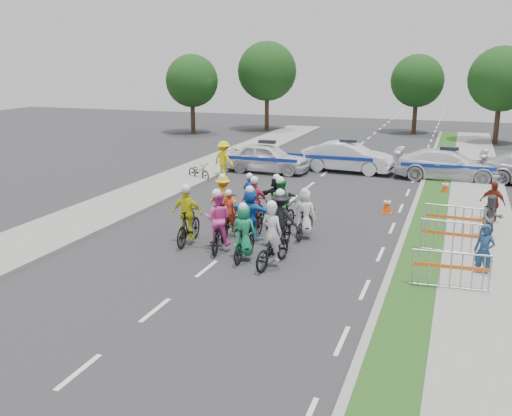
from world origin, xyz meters
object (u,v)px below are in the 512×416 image
(rider_9, at_px, (255,208))
(rider_0, at_px, (272,244))
(spectator_0, at_px, (484,251))
(rider_2, at_px, (218,227))
(barrier_1, at_px, (453,239))
(tree_0, at_px, (192,81))
(rider_1, at_px, (244,238))
(police_car_2, at_px, (448,165))
(tree_1, at_px, (502,79))
(spectator_1, at_px, (491,218))
(tree_3, at_px, (267,71))
(barrier_0, at_px, (450,272))
(rider_6, at_px, (230,220))
(police_car_1, at_px, (348,157))
(rider_10, at_px, (224,203))
(police_car_0, at_px, (267,158))
(cone_1, at_px, (445,187))
(cone_0, at_px, (387,205))
(rider_11, at_px, (277,201))
(tree_4, at_px, (417,81))
(rider_3, at_px, (188,221))
(rider_5, at_px, (251,217))
(barrier_2, at_px, (454,222))
(rider_7, at_px, (305,218))
(rider_4, at_px, (281,226))
(rider_12, at_px, (250,202))
(parked_bike, at_px, (199,171))
(spectator_2, at_px, (492,203))
(marshal_hiviz, at_px, (224,159))
(rider_8, at_px, (281,211))

(rider_9, bearing_deg, rider_0, 118.88)
(spectator_0, bearing_deg, rider_2, -157.49)
(barrier_1, bearing_deg, tree_0, 130.27)
(rider_1, bearing_deg, police_car_2, -110.84)
(rider_9, xyz_separation_m, tree_1, (9.07, 25.65, 3.80))
(spectator_1, bearing_deg, police_car_2, 81.56)
(spectator_0, xyz_separation_m, tree_3, (-16.53, 29.98, 4.12))
(rider_1, distance_m, spectator_1, 8.37)
(barrier_0, bearing_deg, rider_6, 160.08)
(rider_0, xyz_separation_m, police_car_1, (-0.69, 15.08, 0.14))
(rider_10, height_order, police_car_0, rider_10)
(barrier_0, height_order, cone_1, barrier_0)
(barrier_1, relative_size, cone_0, 2.86)
(rider_9, bearing_deg, spectator_0, 164.48)
(police_car_1, relative_size, tree_3, 0.66)
(rider_11, xyz_separation_m, tree_4, (2.60, 28.55, 3.41))
(rider_3, distance_m, rider_5, 2.09)
(rider_9, relative_size, spectator_0, 1.26)
(rider_0, height_order, cone_1, rider_0)
(rider_3, distance_m, spectator_0, 9.06)
(rider_0, bearing_deg, tree_4, -82.61)
(rider_2, distance_m, barrier_2, 8.04)
(rider_7, distance_m, spectator_0, 5.91)
(rider_4, height_order, rider_7, rider_4)
(rider_6, distance_m, rider_12, 2.55)
(police_car_1, distance_m, tree_1, 16.55)
(rider_0, bearing_deg, rider_2, -11.62)
(police_car_2, bearing_deg, rider_0, 163.83)
(rider_7, height_order, cone_0, rider_7)
(rider_9, distance_m, rider_12, 1.57)
(rider_1, bearing_deg, rider_6, -57.95)
(parked_bike, bearing_deg, rider_9, -115.55)
(spectator_2, distance_m, barrier_0, 7.32)
(rider_6, bearing_deg, marshal_hiviz, -66.06)
(rider_8, relative_size, police_car_0, 0.45)
(parked_bike, bearing_deg, police_car_2, -44.36)
(rider_2, distance_m, rider_4, 1.99)
(police_car_1, bearing_deg, rider_5, -178.47)
(police_car_1, bearing_deg, barrier_2, -146.63)
(barrier_1, bearing_deg, tree_4, 96.93)
(rider_11, height_order, barrier_0, rider_11)
(spectator_1, height_order, barrier_2, spectator_1)
(police_car_1, bearing_deg, tree_3, 36.86)
(tree_1, height_order, tree_4, tree_1)
(cone_1, bearing_deg, rider_8, -123.79)
(rider_5, distance_m, police_car_0, 11.92)
(rider_7, xyz_separation_m, parked_bike, (-7.56, 7.58, -0.27))
(rider_2, distance_m, marshal_hiviz, 11.45)
(rider_12, bearing_deg, tree_1, -116.23)
(barrier_2, bearing_deg, police_car_0, 137.65)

